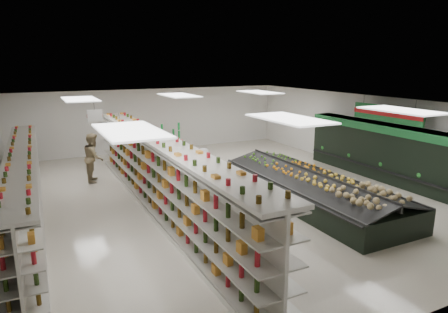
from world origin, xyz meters
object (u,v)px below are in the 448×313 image
soda_endcap (168,142)px  shopper_main (202,176)px  gondola_center (160,178)px  produce_island (311,187)px  shopper_background (94,157)px  gondola_left (24,189)px

soda_endcap → shopper_main: bearing=-99.3°
shopper_main → soda_endcap: bearing=-132.8°
gondola_center → produce_island: (4.70, -1.42, -0.56)m
soda_endcap → produce_island: bearing=-74.6°
shopper_background → produce_island: bearing=-118.5°
produce_island → soda_endcap: soda_endcap is taller
soda_endcap → shopper_background: (-3.83, -2.40, 0.19)m
gondola_left → shopper_background: bearing=52.5°
gondola_left → shopper_background: (2.44, 3.04, 0.04)m
gondola_left → soda_endcap: (6.27, 5.44, -0.14)m
gondola_left → produce_island: bearing=-16.0°
gondola_center → soda_endcap: size_ratio=8.51×
produce_island → shopper_main: size_ratio=3.89×
gondola_center → shopper_main: 1.40m
gondola_left → gondola_center: (3.78, -1.21, 0.16)m
gondola_left → produce_island: (8.48, -2.63, -0.41)m
gondola_left → shopper_main: gondola_left is taller
gondola_left → soda_endcap: gondola_left is taller
soda_endcap → shopper_main: 6.77m
shopper_background → soda_endcap: bearing=-43.3°
produce_island → soda_endcap: size_ratio=4.66×
soda_endcap → gondola_center: bearing=-110.5°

